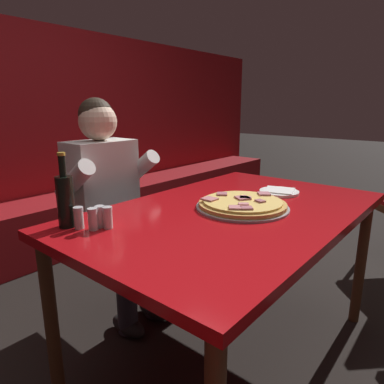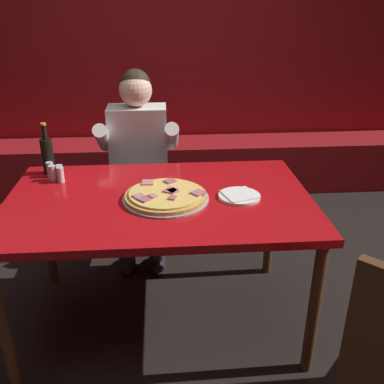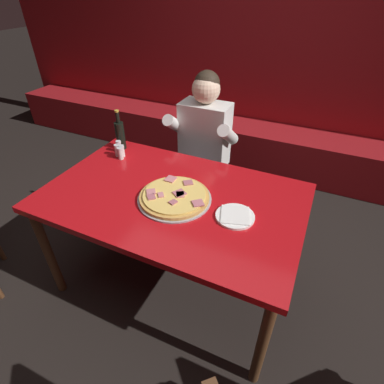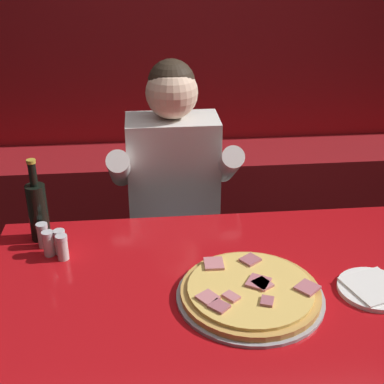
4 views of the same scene
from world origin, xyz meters
TOP-DOWN VIEW (x-y plane):
  - ground_plane at (0.00, 0.00)m, footprint 24.00×24.00m
  - booth_wall_panel at (0.00, 2.18)m, footprint 6.80×0.16m
  - booth_bench at (0.00, 1.86)m, footprint 6.46×0.48m
  - main_dining_table at (0.00, 0.00)m, footprint 1.52×0.95m
  - pizza at (0.03, -0.03)m, footprint 0.43×0.43m
  - plate_white_paper at (0.40, -0.04)m, footprint 0.21×0.21m
  - beer_bottle at (-0.61, 0.37)m, footprint 0.07×0.07m
  - shaker_parmesan at (-0.60, 0.31)m, footprint 0.04×0.04m
  - shaker_red_pepper_flakes at (-0.52, 0.23)m, footprint 0.04×0.04m
  - shaker_oregano at (-0.54, 0.26)m, footprint 0.04×0.04m
  - shaker_black_pepper at (-0.57, 0.26)m, footprint 0.04×0.04m
  - diner_seated_blue_shirt at (-0.13, 0.73)m, footprint 0.53×0.53m

SIDE VIEW (x-z plane):
  - ground_plane at x=0.00m, z-range 0.00..0.00m
  - booth_bench at x=0.00m, z-range 0.00..0.46m
  - main_dining_table at x=0.00m, z-range 0.31..1.08m
  - diner_seated_blue_shirt at x=-0.13m, z-range 0.07..1.34m
  - plate_white_paper at x=0.40m, z-range 0.77..0.79m
  - pizza at x=0.03m, z-range 0.77..0.81m
  - shaker_parmesan at x=-0.60m, z-range 0.77..0.85m
  - shaker_red_pepper_flakes at x=-0.52m, z-range 0.77..0.85m
  - shaker_oregano at x=-0.54m, z-range 0.77..0.85m
  - shaker_black_pepper at x=-0.57m, z-range 0.77..0.85m
  - beer_bottle at x=-0.61m, z-range 0.74..1.03m
  - booth_wall_panel at x=0.00m, z-range 0.00..1.90m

